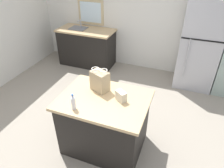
# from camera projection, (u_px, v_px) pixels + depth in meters

# --- Properties ---
(ground) EXTENTS (6.45, 6.45, 0.00)m
(ground) POSITION_uv_depth(u_px,v_px,m) (104.00, 128.00, 3.50)
(ground) COLOR #9E9384
(back_wall) EXTENTS (5.37, 0.13, 2.59)m
(back_wall) POSITION_uv_depth(u_px,v_px,m) (144.00, 15.00, 4.72)
(back_wall) COLOR silver
(back_wall) RESTS_ON ground
(kitchen_island) EXTENTS (1.19, 0.89, 0.89)m
(kitchen_island) POSITION_uv_depth(u_px,v_px,m) (105.00, 123.00, 2.97)
(kitchen_island) COLOR black
(kitchen_island) RESTS_ON ground
(refrigerator) EXTENTS (0.77, 0.74, 1.85)m
(refrigerator) POSITION_uv_depth(u_px,v_px,m) (200.00, 45.00, 4.19)
(refrigerator) COLOR #B7B7BC
(refrigerator) RESTS_ON ground
(sink_counter) EXTENTS (1.39, 0.68, 1.11)m
(sink_counter) POSITION_uv_depth(u_px,v_px,m) (87.00, 47.00, 5.26)
(sink_counter) COLOR black
(sink_counter) RESTS_ON ground
(shopping_bag) EXTENTS (0.29, 0.25, 0.33)m
(shopping_bag) POSITION_uv_depth(u_px,v_px,m) (100.00, 81.00, 2.83)
(shopping_bag) COLOR tan
(shopping_bag) RESTS_ON kitchen_island
(small_box) EXTENTS (0.17, 0.16, 0.14)m
(small_box) POSITION_uv_depth(u_px,v_px,m) (121.00, 96.00, 2.66)
(small_box) COLOR beige
(small_box) RESTS_ON kitchen_island
(bottle) EXTENTS (0.06, 0.06, 0.22)m
(bottle) POSITION_uv_depth(u_px,v_px,m) (73.00, 102.00, 2.51)
(bottle) COLOR white
(bottle) RESTS_ON kitchen_island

